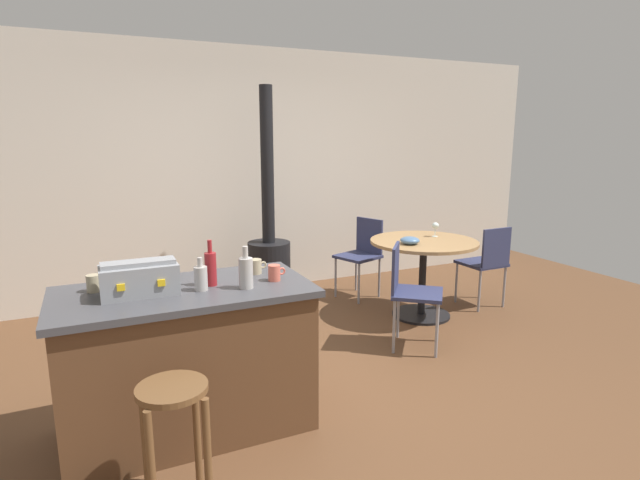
{
  "coord_description": "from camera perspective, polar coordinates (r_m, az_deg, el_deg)",
  "views": [
    {
      "loc": [
        -1.53,
        -3.04,
        1.75
      ],
      "look_at": [
        0.03,
        0.36,
        0.97
      ],
      "focal_mm": 28.29,
      "sensor_mm": 36.0,
      "label": 1
    }
  ],
  "objects": [
    {
      "name": "dining_table",
      "position": [
        4.99,
        11.6,
        -2.04
      ],
      "size": [
        1.03,
        1.03,
        0.76
      ],
      "color": "black",
      "rests_on": "ground_plane"
    },
    {
      "name": "wood_stove",
      "position": [
        5.24,
        -5.77,
        -1.77
      ],
      "size": [
        0.44,
        0.45,
        2.24
      ],
      "color": "black",
      "rests_on": "ground_plane"
    },
    {
      "name": "bottle_0",
      "position": [
        2.93,
        -8.38,
        -3.61
      ],
      "size": [
        0.08,
        0.08,
        0.25
      ],
      "color": "#B7B2AD",
      "rests_on": "kitchen_island"
    },
    {
      "name": "ground_plane",
      "position": [
        3.82,
        1.86,
        -15.52
      ],
      "size": [
        8.8,
        8.8,
        0.0
      ],
      "primitive_type": "plane",
      "color": "brown"
    },
    {
      "name": "bottle_1",
      "position": [
        2.95,
        -13.33,
        -4.17
      ],
      "size": [
        0.08,
        0.08,
        0.19
      ],
      "color": "#B7B2AD",
      "rests_on": "kitchen_island"
    },
    {
      "name": "folding_chair_near",
      "position": [
        5.56,
        4.78,
        -1.27
      ],
      "size": [
        0.51,
        0.51,
        0.86
      ],
      "color": "navy",
      "rests_on": "ground_plane"
    },
    {
      "name": "cup_0",
      "position": [
        3.08,
        -5.16,
        -3.71
      ],
      "size": [
        0.11,
        0.07,
        0.1
      ],
      "color": "#DB6651",
      "rests_on": "kitchen_island"
    },
    {
      "name": "bottle_2",
      "position": [
        3.02,
        -12.27,
        -3.11
      ],
      "size": [
        0.07,
        0.07,
        0.27
      ],
      "color": "maroon",
      "rests_on": "kitchen_island"
    },
    {
      "name": "back_wall",
      "position": [
        5.73,
        -9.25,
        7.53
      ],
      "size": [
        8.0,
        0.1,
        2.7
      ],
      "primitive_type": "cube",
      "color": "beige",
      "rests_on": "ground_plane"
    },
    {
      "name": "folding_chair_left",
      "position": [
        5.45,
        18.33,
        -2.17
      ],
      "size": [
        0.41,
        0.41,
        0.85
      ],
      "color": "navy",
      "rests_on": "ground_plane"
    },
    {
      "name": "cup_2",
      "position": [
        3.12,
        -24.22,
        -4.49
      ],
      "size": [
        0.11,
        0.07,
        0.1
      ],
      "color": "tan",
      "rests_on": "kitchen_island"
    },
    {
      "name": "serving_bowl",
      "position": [
        4.75,
        10.13,
        -0.04
      ],
      "size": [
        0.18,
        0.18,
        0.07
      ],
      "primitive_type": "ellipsoid",
      "color": "#4C7099",
      "rests_on": "dining_table"
    },
    {
      "name": "wooden_stool",
      "position": [
        2.55,
        -16.19,
        -19.02
      ],
      "size": [
        0.33,
        0.33,
        0.64
      ],
      "color": "brown",
      "rests_on": "ground_plane"
    },
    {
      "name": "toolbox",
      "position": [
        2.95,
        -19.75,
        -4.16
      ],
      "size": [
        0.41,
        0.21,
        0.2
      ],
      "color": "gray",
      "rests_on": "kitchen_island"
    },
    {
      "name": "wine_glass",
      "position": [
        5.14,
        12.92,
        1.55
      ],
      "size": [
        0.07,
        0.07,
        0.14
      ],
      "color": "silver",
      "rests_on": "dining_table"
    },
    {
      "name": "kitchen_island",
      "position": [
        3.17,
        -14.66,
        -12.97
      ],
      "size": [
        1.45,
        0.74,
        0.88
      ],
      "color": "brown",
      "rests_on": "ground_plane"
    },
    {
      "name": "cup_1",
      "position": [
        3.25,
        -7.32,
        -2.98
      ],
      "size": [
        0.12,
        0.08,
        0.09
      ],
      "color": "tan",
      "rests_on": "kitchen_island"
    },
    {
      "name": "folding_chair_far",
      "position": [
        4.26,
        10.06,
        -5.31
      ],
      "size": [
        0.56,
        0.56,
        0.87
      ],
      "color": "navy",
      "rests_on": "ground_plane"
    }
  ]
}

